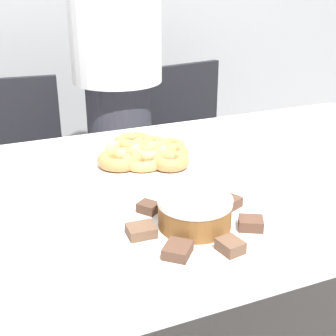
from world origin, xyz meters
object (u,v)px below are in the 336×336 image
at_px(plate_cake, 194,227).
at_px(plate_donuts, 149,158).
at_px(office_chair_left, 21,193).
at_px(office_chair_right, 200,163).
at_px(frosted_cake, 195,212).
at_px(person_standing, 117,69).

distance_m(plate_cake, plate_donuts, 0.42).
bearing_deg(plate_donuts, office_chair_left, 116.26).
bearing_deg(office_chair_left, plate_donuts, -57.88).
xyz_separation_m(office_chair_right, frosted_cake, (-0.57, -1.09, 0.39)).
relative_size(person_standing, frosted_cake, 10.65).
xyz_separation_m(office_chair_left, plate_donuts, (0.33, -0.67, 0.35)).
xyz_separation_m(person_standing, office_chair_right, (0.42, 0.07, -0.51)).
distance_m(office_chair_right, plate_donuts, 0.92).
bearing_deg(frosted_cake, person_standing, 81.81).
distance_m(office_chair_left, frosted_cake, 1.19).
relative_size(person_standing, office_chair_right, 1.99).
height_order(office_chair_left, plate_donuts, office_chair_left).
xyz_separation_m(office_chair_right, plate_cake, (-0.57, -1.09, 0.35)).
bearing_deg(office_chair_left, office_chair_right, 5.83).
height_order(office_chair_right, plate_cake, office_chair_right).
xyz_separation_m(plate_cake, plate_donuts, (0.05, 0.42, 0.00)).
distance_m(plate_cake, frosted_cake, 0.04).
bearing_deg(frosted_cake, plate_donuts, 82.89).
height_order(plate_cake, frosted_cake, frosted_cake).
relative_size(office_chair_right, plate_donuts, 2.45).
bearing_deg(plate_donuts, person_standing, 81.06).
relative_size(person_standing, plate_cake, 5.30).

